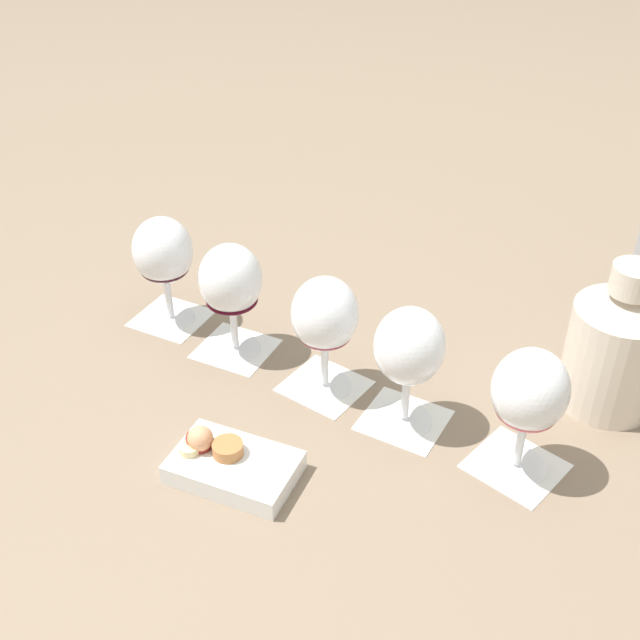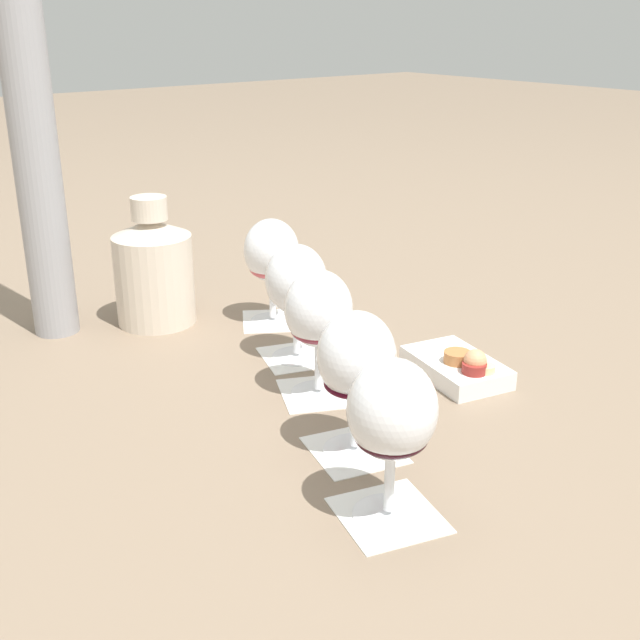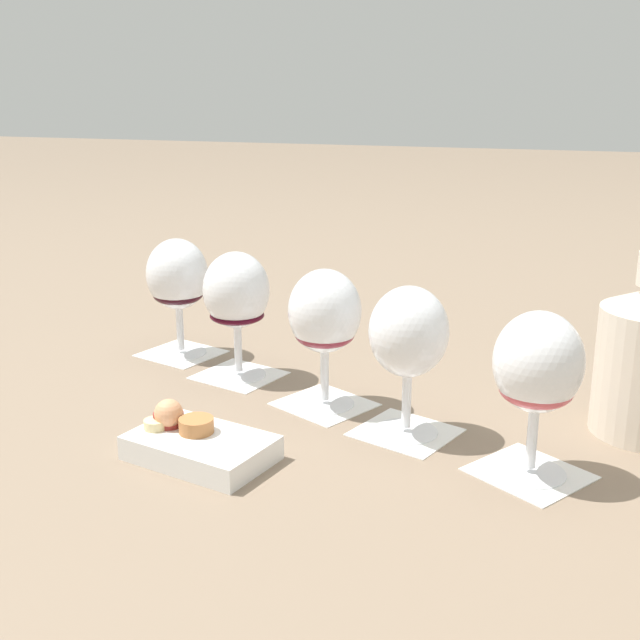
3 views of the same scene
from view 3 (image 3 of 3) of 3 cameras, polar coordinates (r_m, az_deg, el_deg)
name	(u,v)px [view 3 (image 3 of 3)]	position (r m, az deg, el deg)	size (l,w,h in m)	color
ground_plane	(319,404)	(0.94, -0.06, -6.00)	(8.00, 8.00, 0.00)	#7F6B56
tasting_card_0	(529,473)	(0.80, 14.66, -10.47)	(0.13, 0.13, 0.00)	white
tasting_card_1	(405,432)	(0.87, 6.10, -7.91)	(0.12, 0.12, 0.00)	white
tasting_card_2	(323,405)	(0.93, 0.24, -6.08)	(0.13, 0.12, 0.00)	white
tasting_card_3	(239,375)	(1.03, -5.79, -3.91)	(0.12, 0.11, 0.00)	white
tasting_card_4	(181,353)	(1.12, -9.83, -2.34)	(0.12, 0.11, 0.00)	white
wine_glass_0	(538,370)	(0.76, 15.22, -3.48)	(0.08, 0.08, 0.16)	white
wine_glass_1	(409,339)	(0.83, 6.32, -1.37)	(0.08, 0.08, 0.16)	white
wine_glass_2	(323,319)	(0.89, 0.25, 0.06)	(0.08, 0.08, 0.16)	white
wine_glass_3	(236,296)	(1.00, -5.96, 1.72)	(0.08, 0.08, 0.16)	white
wine_glass_4	(178,280)	(1.09, -10.10, 2.82)	(0.08, 0.08, 0.16)	white
snack_dish	(197,443)	(0.81, -8.77, -8.62)	(0.15, 0.11, 0.05)	white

